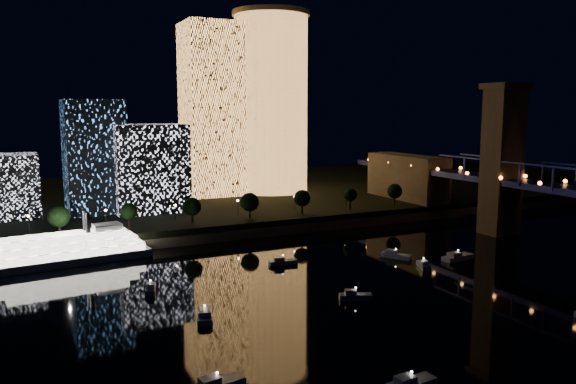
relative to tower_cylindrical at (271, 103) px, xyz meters
name	(u,v)px	position (x,y,z in m)	size (l,w,h in m)	color
ground	(453,310)	(-23.51, -144.32, -44.54)	(520.00, 520.00, 0.00)	black
far_bank	(212,195)	(-23.51, 15.68, -42.04)	(420.00, 160.00, 5.00)	black
seawall	(284,229)	(-23.51, -62.32, -43.04)	(420.00, 6.00, 3.00)	#6B5E4C
tower_cylindrical	(271,103)	(0.00, 0.00, 0.00)	(34.00, 34.00, 78.83)	#FCA750
tower_rectangular	(211,110)	(-27.30, 2.11, -3.20)	(22.84, 22.84, 72.67)	#FCA750
midrise_blocks	(54,168)	(-92.00, -19.85, -23.21)	(96.33, 31.98, 39.97)	white
riverboat	(59,251)	(-94.89, -71.28, -40.89)	(48.03, 14.73, 14.24)	silver
motorboats	(390,289)	(-28.52, -129.47, -43.73)	(121.73, 73.32, 2.78)	silver
esplanade_trees	(198,206)	(-51.63, -56.32, -34.07)	(165.54, 6.42, 8.71)	black
street_lamps	(175,209)	(-57.51, -50.32, -35.52)	(132.70, 0.70, 5.65)	black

